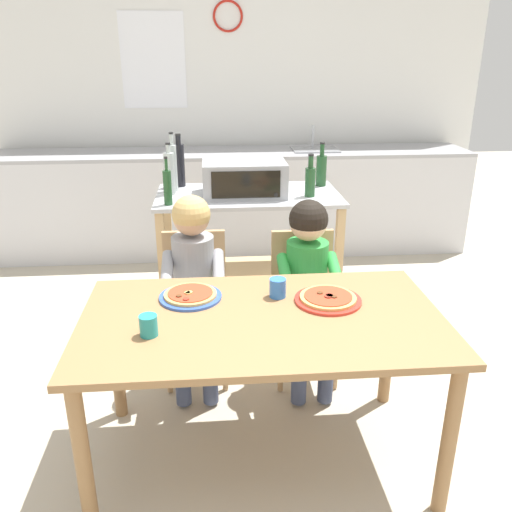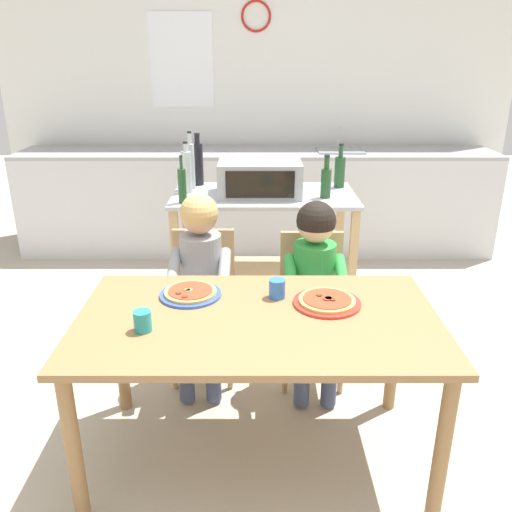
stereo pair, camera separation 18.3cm
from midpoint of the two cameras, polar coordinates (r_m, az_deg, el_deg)
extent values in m
plane|color=#B7AD99|center=(3.62, -2.73, -7.53)|extent=(12.34, 12.34, 0.00)
cube|color=white|center=(5.09, -3.92, 16.85)|extent=(4.65, 0.12, 2.70)
cube|color=white|center=(5.05, -12.07, 19.83)|extent=(0.56, 0.01, 0.80)
torus|color=red|center=(5.01, -4.19, 24.32)|extent=(0.26, 0.02, 0.26)
cube|color=silver|center=(4.85, -3.55, 5.68)|extent=(4.18, 0.60, 0.88)
cube|color=#9E9EA3|center=(4.74, -3.67, 10.99)|extent=(4.18, 0.60, 0.03)
cube|color=gray|center=(4.81, 5.24, 11.25)|extent=(0.40, 0.33, 0.02)
cylinder|color=#B7BABF|center=(4.91, 5.03, 12.67)|extent=(0.02, 0.02, 0.20)
cube|color=#B7BABF|center=(3.47, -2.36, 6.49)|extent=(1.19, 0.64, 0.02)
cube|color=tan|center=(3.65, -2.23, -1.90)|extent=(1.09, 0.59, 0.02)
cube|color=tan|center=(3.37, -11.47, -2.21)|extent=(0.05, 0.05, 0.84)
cube|color=tan|center=(3.42, 7.27, -1.60)|extent=(0.05, 0.05, 0.84)
cube|color=tan|center=(3.89, -10.63, 1.07)|extent=(0.05, 0.05, 0.84)
cube|color=tan|center=(3.93, 5.63, 1.56)|extent=(0.05, 0.05, 0.84)
cube|color=#999BA0|center=(3.43, -2.84, 8.36)|extent=(0.52, 0.36, 0.22)
cube|color=black|center=(3.25, -2.71, 7.65)|extent=(0.42, 0.01, 0.17)
cylinder|color=black|center=(3.27, 0.55, 6.59)|extent=(0.02, 0.01, 0.02)
cylinder|color=#1E4723|center=(3.68, 5.60, 9.08)|extent=(0.07, 0.07, 0.20)
cylinder|color=#1E4723|center=(3.65, 5.68, 11.25)|extent=(0.03, 0.03, 0.08)
cylinder|color=black|center=(3.64, 5.70, 11.96)|extent=(0.03, 0.03, 0.01)
cylinder|color=#1E4723|center=(3.39, 4.28, 7.89)|extent=(0.07, 0.07, 0.18)
cylinder|color=#1E4723|center=(3.37, 4.35, 10.02)|extent=(0.03, 0.03, 0.08)
cylinder|color=black|center=(3.36, 4.37, 10.76)|extent=(0.04, 0.04, 0.01)
cylinder|color=#ADB7B2|center=(3.57, -10.40, 9.25)|extent=(0.06, 0.06, 0.30)
cylinder|color=#ADB7B2|center=(3.54, -10.60, 12.18)|extent=(0.03, 0.03, 0.07)
cylinder|color=black|center=(3.53, -10.65, 12.84)|extent=(0.03, 0.03, 0.01)
cylinder|color=#1E4723|center=(3.25, -11.09, 7.18)|extent=(0.05, 0.05, 0.21)
cylinder|color=#1E4723|center=(3.22, -11.27, 9.58)|extent=(0.02, 0.02, 0.07)
cylinder|color=black|center=(3.21, -11.32, 10.29)|extent=(0.02, 0.02, 0.01)
cylinder|color=#ADB7B2|center=(3.49, -10.78, 8.66)|extent=(0.07, 0.07, 0.27)
cylinder|color=#ADB7B2|center=(3.46, -10.97, 11.23)|extent=(0.03, 0.03, 0.05)
cylinder|color=black|center=(3.45, -11.00, 11.76)|extent=(0.03, 0.03, 0.01)
cylinder|color=black|center=(3.69, -9.66, 9.56)|extent=(0.07, 0.07, 0.29)
cylinder|color=black|center=(3.66, -9.83, 12.18)|extent=(0.03, 0.03, 0.06)
cylinder|color=black|center=(3.65, -9.86, 12.71)|extent=(0.04, 0.04, 0.01)
cube|color=olive|center=(2.20, -1.74, -6.90)|extent=(1.49, 0.85, 0.03)
cylinder|color=olive|center=(2.18, -20.53, -20.17)|extent=(0.06, 0.06, 0.69)
cylinder|color=olive|center=(2.24, 17.74, -18.45)|extent=(0.06, 0.06, 0.69)
cylinder|color=olive|center=(2.75, -16.74, -10.23)|extent=(0.06, 0.06, 0.69)
cylinder|color=olive|center=(2.80, 12.24, -9.17)|extent=(0.06, 0.06, 0.69)
cube|color=tan|center=(2.92, -8.33, -5.45)|extent=(0.36, 0.36, 0.04)
cube|color=tan|center=(2.99, -8.36, -0.81)|extent=(0.34, 0.03, 0.38)
cylinder|color=tan|center=(2.89, -5.22, -10.61)|extent=(0.03, 0.03, 0.42)
cylinder|color=tan|center=(2.91, -11.24, -10.72)|extent=(0.03, 0.03, 0.42)
cylinder|color=tan|center=(3.15, -5.22, -7.73)|extent=(0.03, 0.03, 0.42)
cylinder|color=tan|center=(3.17, -10.71, -7.85)|extent=(0.03, 0.03, 0.42)
cube|color=tan|center=(2.90, 3.52, -5.40)|extent=(0.36, 0.36, 0.04)
cube|color=tan|center=(2.97, 3.16, -0.74)|extent=(0.34, 0.03, 0.38)
cylinder|color=tan|center=(2.91, 6.83, -10.46)|extent=(0.03, 0.03, 0.42)
cylinder|color=tan|center=(2.86, 0.83, -10.80)|extent=(0.03, 0.03, 0.42)
cylinder|color=tan|center=(3.16, 5.76, -7.62)|extent=(0.03, 0.03, 0.42)
cylinder|color=tan|center=(3.12, 0.28, -7.89)|extent=(0.03, 0.03, 0.42)
cube|color=#424C6B|center=(2.77, -7.06, -5.98)|extent=(0.10, 0.30, 0.10)
cylinder|color=#424C6B|center=(2.78, -6.92, -11.61)|extent=(0.08, 0.08, 0.44)
cube|color=#424C6B|center=(2.78, -9.96, -6.04)|extent=(0.10, 0.30, 0.10)
cylinder|color=#424C6B|center=(2.79, -9.85, -11.66)|extent=(0.08, 0.08, 0.44)
cylinder|color=gray|center=(2.71, -5.98, -1.46)|extent=(0.06, 0.26, 0.15)
cylinder|color=gray|center=(2.73, -11.44, -1.62)|extent=(0.06, 0.26, 0.15)
cylinder|color=gray|center=(2.83, -8.56, -1.44)|extent=(0.22, 0.22, 0.36)
sphere|color=tan|center=(2.73, -8.89, 4.10)|extent=(0.19, 0.19, 0.19)
sphere|color=tan|center=(2.72, -8.91, 4.44)|extent=(0.20, 0.20, 0.20)
cube|color=#424C6B|center=(2.77, 5.39, -5.89)|extent=(0.10, 0.30, 0.10)
cylinder|color=#424C6B|center=(2.78, 5.69, -11.51)|extent=(0.08, 0.08, 0.44)
cube|color=#424C6B|center=(2.75, 2.50, -6.02)|extent=(0.10, 0.30, 0.10)
cylinder|color=#424C6B|center=(2.76, 2.77, -11.69)|extent=(0.08, 0.08, 0.44)
cylinder|color=green|center=(2.74, 6.63, -1.75)|extent=(0.06, 0.26, 0.15)
cylinder|color=green|center=(2.70, 1.20, -1.95)|extent=(0.06, 0.26, 0.15)
cylinder|color=green|center=(2.82, 3.61, -1.67)|extent=(0.22, 0.22, 0.33)
sphere|color=beige|center=(2.72, 3.74, 3.59)|extent=(0.19, 0.19, 0.19)
sphere|color=black|center=(2.72, 3.75, 3.94)|extent=(0.20, 0.20, 0.20)
cylinder|color=#3356B7|center=(2.37, -9.27, -4.39)|extent=(0.27, 0.27, 0.01)
cylinder|color=tan|center=(2.36, -9.29, -4.13)|extent=(0.23, 0.23, 0.01)
cylinder|color=#B23D23|center=(2.36, -9.30, -3.96)|extent=(0.20, 0.20, 0.00)
cylinder|color=#DBC666|center=(2.35, -9.61, -3.95)|extent=(0.03, 0.03, 0.01)
cylinder|color=#DBC666|center=(2.35, -9.58, -4.01)|extent=(0.02, 0.02, 0.01)
cylinder|color=maroon|center=(2.30, -9.81, -4.62)|extent=(0.03, 0.03, 0.01)
cylinder|color=#DBC666|center=(2.36, -9.35, -3.91)|extent=(0.02, 0.02, 0.01)
cylinder|color=#563319|center=(2.33, -10.53, -4.28)|extent=(0.03, 0.03, 0.01)
cylinder|color=red|center=(2.32, 5.49, -4.78)|extent=(0.29, 0.29, 0.01)
cylinder|color=tan|center=(2.31, 5.50, -4.51)|extent=(0.25, 0.25, 0.01)
cylinder|color=#B23D23|center=(2.31, 5.51, -4.34)|extent=(0.21, 0.21, 0.00)
cylinder|color=maroon|center=(2.30, 5.51, -4.39)|extent=(0.03, 0.03, 0.01)
cylinder|color=#563319|center=(2.30, 6.13, -4.42)|extent=(0.03, 0.03, 0.01)
cylinder|color=maroon|center=(2.31, 5.67, -4.30)|extent=(0.03, 0.03, 0.01)
cylinder|color=maroon|center=(2.31, 5.63, -4.24)|extent=(0.03, 0.03, 0.01)
cylinder|color=#563319|center=(2.33, 4.66, -4.00)|extent=(0.03, 0.03, 0.01)
cylinder|color=blue|center=(2.34, 0.10, -3.47)|extent=(0.07, 0.07, 0.09)
cylinder|color=teal|center=(2.09, -13.97, -7.31)|extent=(0.07, 0.07, 0.08)
camera|label=1|loc=(0.09, -92.19, -0.85)|focal=37.24mm
camera|label=2|loc=(0.09, 87.81, 0.85)|focal=37.24mm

